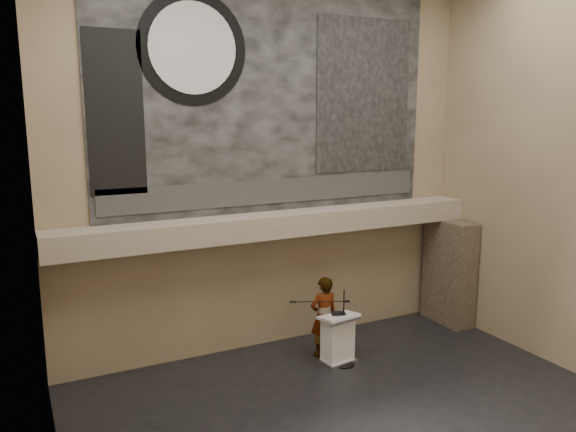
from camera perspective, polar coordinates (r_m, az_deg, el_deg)
floor at (r=10.72m, az=8.17°, el=-20.05°), size 10.00×10.00×0.00m
wall_back at (r=12.75m, az=-1.61°, el=5.24°), size 10.00×0.02×8.50m
wall_left at (r=7.62m, az=-23.54°, el=0.68°), size 0.02×8.00×8.50m
soffit at (r=12.59m, az=-0.81°, el=-0.82°), size 10.00×0.80×0.50m
sprinkler_left at (r=12.01m, az=-7.61°, el=-2.84°), size 0.04×0.04×0.06m
sprinkler_right at (r=13.52m, az=6.55°, el=-1.30°), size 0.04×0.04×0.06m
banner at (r=12.67m, az=-1.59°, el=11.77°), size 8.00×0.05×5.00m
banner_text_strip at (r=12.76m, az=-1.47°, el=2.53°), size 7.76×0.02×0.55m
banner_clock_rim at (r=12.05m, az=-9.65°, el=16.45°), size 2.30×0.02×2.30m
banner_clock_face at (r=12.03m, az=-9.62°, el=16.46°), size 1.84×0.02×1.84m
banner_building_print at (r=13.83m, az=7.73°, el=12.00°), size 2.60×0.02×3.60m
banner_brick_print at (r=11.61m, az=-17.13°, el=9.93°), size 1.10×0.02×3.20m
stone_pier at (r=15.19m, az=16.06°, el=-5.45°), size 0.60×1.40×2.70m
lectern at (r=12.59m, az=5.07°, el=-12.30°), size 0.87×0.67×1.14m
binder at (r=12.41m, az=5.14°, el=-9.84°), size 0.37×0.34×0.04m
papers at (r=12.29m, az=4.85°, el=-10.11°), size 0.29×0.35×0.00m
speaker_person at (r=12.77m, az=3.64°, el=-10.16°), size 0.67×0.44×1.84m
mic_stand at (r=12.64m, az=5.43°, el=-13.73°), size 1.31×0.75×1.69m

